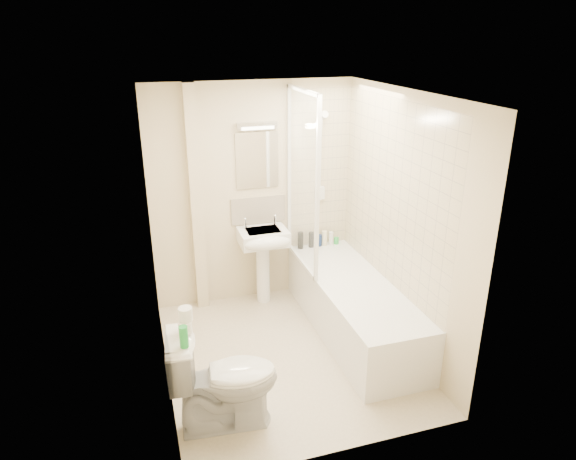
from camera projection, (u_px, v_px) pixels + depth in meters
name	position (u px, v px, depth m)	size (l,w,h in m)	color
floor	(287.00, 355.00, 4.84)	(2.50, 2.50, 0.00)	beige
wall_back	(253.00, 195.00, 5.52)	(2.20, 0.02, 2.40)	beige
wall_left	(156.00, 252.00, 4.10)	(0.02, 2.50, 2.40)	beige
wall_right	(402.00, 224.00, 4.71)	(0.02, 2.50, 2.40)	beige
ceiling	(287.00, 94.00, 3.97)	(2.20, 2.50, 0.02)	white
tile_back	(319.00, 170.00, 5.63)	(0.70, 0.01, 1.75)	beige
tile_right	(392.00, 194.00, 4.80)	(0.01, 2.10, 1.75)	beige
pipe_boxing	(196.00, 202.00, 5.29)	(0.12, 0.12, 2.40)	beige
splashback	(258.00, 210.00, 5.58)	(0.60, 0.01, 0.30)	beige
mirror	(257.00, 161.00, 5.38)	(0.46, 0.01, 0.60)	white
strip_light	(257.00, 126.00, 5.23)	(0.42, 0.07, 0.07)	silver
bathtub	(353.00, 306.00, 5.12)	(0.70, 2.10, 0.55)	white
shower_screen	(302.00, 181.00, 5.14)	(0.04, 0.92, 1.80)	white
shower_fixture	(321.00, 160.00, 5.55)	(0.10, 0.16, 0.99)	white
pedestal_sink	(264.00, 246.00, 5.51)	(0.51, 0.48, 0.99)	white
bottle_black_a	(301.00, 240.00, 5.78)	(0.06, 0.06, 0.19)	black
bottle_black_b	(311.00, 240.00, 5.82)	(0.06, 0.06, 0.18)	black
bottle_blue	(319.00, 240.00, 5.85)	(0.05, 0.05, 0.14)	navy
bottle_cream	(324.00, 238.00, 5.86)	(0.06, 0.06, 0.17)	beige
bottle_white_b	(331.00, 238.00, 5.89)	(0.05, 0.05, 0.15)	white
bottle_green	(336.00, 241.00, 5.92)	(0.06, 0.06, 0.08)	green
toilet	(224.00, 379.00, 3.86)	(0.84, 0.53, 0.82)	white
toilet_roll_lower	(185.00, 327.00, 3.69)	(0.10, 0.10, 0.09)	white
toilet_roll_upper	(186.00, 314.00, 3.67)	(0.10, 0.10, 0.10)	white
green_bottle	(184.00, 337.00, 3.51)	(0.06, 0.06, 0.16)	green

